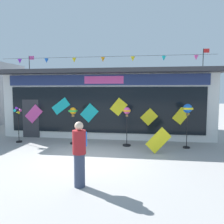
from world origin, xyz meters
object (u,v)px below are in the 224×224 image
(wind_spinner_far_left, at_px, (18,119))
(wind_spinner_center_left, at_px, (127,118))
(kite_shop_building, at_px, (111,102))
(person_mid_plaza, at_px, (80,152))
(wind_spinner_center_right, at_px, (187,112))
(wind_spinner_left, at_px, (73,115))
(display_kite_on_ground, at_px, (158,140))

(wind_spinner_far_left, bearing_deg, wind_spinner_center_left, 0.67)
(kite_shop_building, height_order, person_mid_plaza, kite_shop_building)
(wind_spinner_center_left, bearing_deg, kite_shop_building, 109.40)
(wind_spinner_far_left, height_order, wind_spinner_center_right, wind_spinner_center_right)
(wind_spinner_left, relative_size, display_kite_on_ground, 1.78)
(wind_spinner_left, bearing_deg, person_mid_plaza, -70.13)
(wind_spinner_far_left, relative_size, wind_spinner_center_right, 0.90)
(kite_shop_building, bearing_deg, display_kite_on_ground, -60.62)
(wind_spinner_far_left, xyz_separation_m, wind_spinner_left, (2.68, 0.10, 0.22))
(wind_spinner_far_left, height_order, wind_spinner_center_left, wind_spinner_center_left)
(wind_spinner_far_left, bearing_deg, display_kite_on_ground, -8.52)
(kite_shop_building, xyz_separation_m, wind_spinner_center_left, (1.26, -3.56, -0.50))
(wind_spinner_far_left, height_order, person_mid_plaza, wind_spinner_far_left)
(wind_spinner_far_left, distance_m, display_kite_on_ground, 6.60)
(wind_spinner_left, distance_m, wind_spinner_center_left, 2.49)
(kite_shop_building, xyz_separation_m, wind_spinner_center_right, (3.83, -3.59, -0.20))
(person_mid_plaza, bearing_deg, wind_spinner_center_right, 54.17)
(kite_shop_building, xyz_separation_m, wind_spinner_far_left, (-3.91, -3.63, -0.67))
(kite_shop_building, relative_size, wind_spinner_center_right, 5.94)
(kite_shop_building, relative_size, wind_spinner_far_left, 6.62)
(wind_spinner_center_left, bearing_deg, wind_spinner_center_right, -0.55)
(wind_spinner_left, xyz_separation_m, person_mid_plaza, (1.67, -4.62, -0.44))
(kite_shop_building, distance_m, wind_spinner_far_left, 5.38)
(kite_shop_building, bearing_deg, wind_spinner_left, -109.21)
(kite_shop_building, height_order, wind_spinner_center_left, kite_shop_building)
(kite_shop_building, bearing_deg, wind_spinner_center_left, -70.60)
(wind_spinner_center_right, height_order, display_kite_on_ground, wind_spinner_center_right)
(wind_spinner_center_left, bearing_deg, wind_spinner_far_left, -179.33)
(kite_shop_building, relative_size, person_mid_plaza, 6.73)
(wind_spinner_far_left, relative_size, wind_spinner_left, 1.01)
(wind_spinner_center_right, bearing_deg, kite_shop_building, 136.85)
(wind_spinner_center_right, bearing_deg, wind_spinner_left, 179.31)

